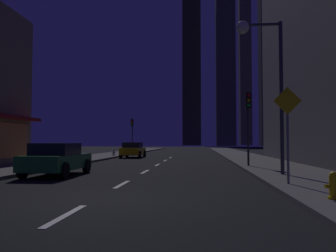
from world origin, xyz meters
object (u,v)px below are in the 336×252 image
traffic_light_near_right (248,112)px  traffic_light_far_left (132,128)px  fire_hydrant_far_left (114,152)px  car_parked_far (133,150)px  car_parked_near (57,159)px  pedestrian_crossing_sign (288,126)px  street_lamp_right (261,59)px  fire_hydrant_yellow_near (334,186)px

traffic_light_near_right → traffic_light_far_left: same height
fire_hydrant_far_left → traffic_light_far_left: traffic_light_far_left is taller
car_parked_far → fire_hydrant_far_left: car_parked_far is taller
car_parked_near → pedestrian_crossing_sign: size_ratio=1.34×
fire_hydrant_far_left → street_lamp_right: street_lamp_right is taller
fire_hydrant_far_left → car_parked_far: bearing=-36.4°
car_parked_near → fire_hydrant_far_left: size_ratio=6.48×
traffic_light_far_left → street_lamp_right: bearing=-68.1°
fire_hydrant_yellow_near → traffic_light_near_right: traffic_light_near_right is taller
car_parked_near → fire_hydrant_far_left: car_parked_near is taller
car_parked_near → car_parked_far: (0.00, 17.81, 0.00)m
street_lamp_right → traffic_light_far_left: bearing=111.9°
pedestrian_crossing_sign → car_parked_far: bearing=113.5°
car_parked_near → car_parked_far: same height
car_parked_far → traffic_light_far_left: 9.79m
fire_hydrant_yellow_near → traffic_light_far_left: bearing=108.8°
traffic_light_far_left → pedestrian_crossing_sign: 32.45m
street_lamp_right → car_parked_far: bearing=116.8°
car_parked_near → fire_hydrant_far_left: (-2.30, 19.51, -0.29)m
fire_hydrant_far_left → street_lamp_right: (11.28, -19.50, 4.61)m
car_parked_far → traffic_light_near_right: traffic_light_near_right is taller
car_parked_far → traffic_light_far_left: (-1.90, 9.29, 2.45)m
pedestrian_crossing_sign → fire_hydrant_yellow_near: bearing=-84.4°
street_lamp_right → car_parked_near: bearing=-179.9°
traffic_light_far_left → pedestrian_crossing_sign: size_ratio=1.33×
car_parked_far → traffic_light_near_right: size_ratio=1.01×
car_parked_far → traffic_light_near_right: bearing=-54.6°
car_parked_far → fire_hydrant_yellow_near: (9.50, -24.22, -0.29)m
street_lamp_right → traffic_light_near_right: bearing=88.6°
traffic_light_far_left → pedestrian_crossing_sign: bearing=-70.0°
traffic_light_far_left → car_parked_far: bearing=-78.4°
car_parked_far → traffic_light_near_right: 15.89m
traffic_light_far_left → street_lamp_right: street_lamp_right is taller
street_lamp_right → fire_hydrant_far_left: bearing=120.0°
traffic_light_near_right → traffic_light_far_left: (-11.00, 22.07, 0.00)m
fire_hydrant_far_left → pedestrian_crossing_sign: size_ratio=0.21×
traffic_light_near_right → street_lamp_right: bearing=-91.4°
traffic_light_near_right → traffic_light_far_left: bearing=116.5°
fire_hydrant_yellow_near → traffic_light_far_left: (-11.40, 33.51, 2.74)m
car_parked_near → traffic_light_near_right: bearing=28.9°
traffic_light_near_right → car_parked_far: bearing=125.4°
traffic_light_far_left → pedestrian_crossing_sign: traffic_light_far_left is taller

